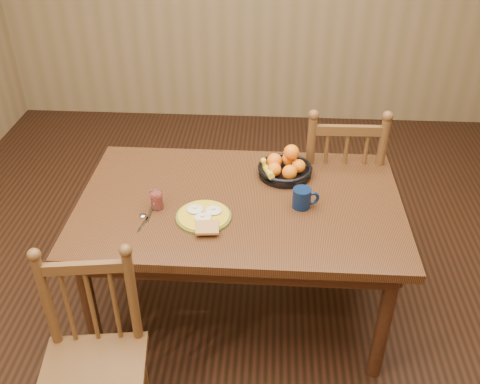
# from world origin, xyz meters

# --- Properties ---
(room) EXTENTS (4.52, 5.02, 2.72)m
(room) POSITION_xyz_m (0.00, 0.00, 1.35)
(room) COLOR black
(room) RESTS_ON ground
(dining_table) EXTENTS (1.60, 1.00, 0.75)m
(dining_table) POSITION_xyz_m (0.00, 0.00, 0.67)
(dining_table) COLOR black
(dining_table) RESTS_ON ground
(chair_far) EXTENTS (0.48, 0.46, 1.04)m
(chair_far) POSITION_xyz_m (0.55, 0.56, 0.50)
(chair_far) COLOR #503218
(chair_far) RESTS_ON ground
(chair_near) EXTENTS (0.47, 0.46, 0.93)m
(chair_near) POSITION_xyz_m (-0.56, -0.79, 0.45)
(chair_near) COLOR #503218
(chair_near) RESTS_ON ground
(breakfast_plate) EXTENTS (0.26, 0.29, 0.04)m
(breakfast_plate) POSITION_xyz_m (-0.16, -0.16, 0.76)
(breakfast_plate) COLOR #59601E
(breakfast_plate) RESTS_ON dining_table
(fork) EXTENTS (0.03, 0.18, 0.00)m
(fork) POSITION_xyz_m (-0.42, -0.11, 0.75)
(fork) COLOR silver
(fork) RESTS_ON dining_table
(spoon) EXTENTS (0.05, 0.16, 0.01)m
(spoon) POSITION_xyz_m (-0.45, -0.18, 0.75)
(spoon) COLOR silver
(spoon) RESTS_ON dining_table
(coffee_mug) EXTENTS (0.13, 0.09, 0.10)m
(coffee_mug) POSITION_xyz_m (0.31, -0.03, 0.80)
(coffee_mug) COLOR #091835
(coffee_mug) RESTS_ON dining_table
(juice_glass) EXTENTS (0.06, 0.06, 0.09)m
(juice_glass) POSITION_xyz_m (-0.40, -0.09, 0.79)
(juice_glass) COLOR silver
(juice_glass) RESTS_ON dining_table
(fruit_bowl) EXTENTS (0.29, 0.29, 0.17)m
(fruit_bowl) POSITION_xyz_m (0.22, 0.25, 0.80)
(fruit_bowl) COLOR black
(fruit_bowl) RESTS_ON dining_table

